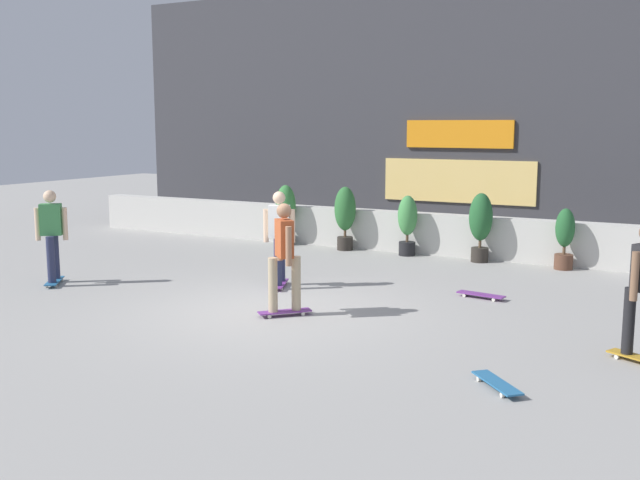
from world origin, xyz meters
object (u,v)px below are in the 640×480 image
skater_by_wall_left (52,233)px  skateboard_near_camera (497,383)px  potted_plant_2 (407,222)px  skater_mid_plaza (279,235)px  potted_plant_0 (286,211)px  skateboard_aside (481,295)px  potted_plant_4 (565,237)px  skater_by_wall_right (284,254)px  potted_plant_3 (481,222)px  potted_plant_1 (345,214)px

skater_by_wall_left → skateboard_near_camera: skater_by_wall_left is taller
potted_plant_2 → skater_by_wall_left: skater_by_wall_left is taller
skater_mid_plaza → skater_by_wall_left: bearing=-154.9°
skater_mid_plaza → potted_plant_2: bearing=79.2°
potted_plant_0 → skater_by_wall_left: skater_by_wall_left is taller
potted_plant_0 → skateboard_aside: 6.57m
potted_plant_2 → potted_plant_0: bearing=180.0°
potted_plant_4 → skater_by_wall_right: (-3.00, -5.72, 0.29)m
potted_plant_3 → skater_mid_plaza: bearing=-120.5°
potted_plant_1 → skater_mid_plaza: skater_mid_plaza is taller
potted_plant_1 → skateboard_aside: bearing=-38.1°
potted_plant_0 → skater_by_wall_right: 6.66m
potted_plant_2 → skater_mid_plaza: size_ratio=0.78×
potted_plant_3 → skateboard_aside: (0.96, -3.21, -0.77)m
potted_plant_0 → potted_plant_1: (1.57, -0.00, 0.02)m
potted_plant_0 → skateboard_aside: size_ratio=1.74×
skater_by_wall_right → skateboard_aside: (2.27, 2.51, -0.88)m
potted_plant_0 → skater_by_wall_left: (-1.36, -5.80, 0.12)m
potted_plant_4 → skater_mid_plaza: bearing=-135.1°
potted_plant_2 → skater_by_wall_right: skater_by_wall_right is taller
potted_plant_1 → skater_by_wall_right: size_ratio=0.85×
potted_plant_0 → potted_plant_3: 4.71m
skater_by_wall_left → potted_plant_3: bearing=43.6°
skateboard_near_camera → potted_plant_0: bearing=134.0°
potted_plant_1 → skater_by_wall_right: (1.84, -5.72, 0.10)m
potted_plant_2 → skateboard_aside: size_ratio=1.60×
skater_mid_plaza → skater_by_wall_left: size_ratio=1.00×
potted_plant_2 → skater_mid_plaza: (-0.78, -4.08, 0.21)m
potted_plant_1 → skateboard_aside: (4.10, -3.21, -0.77)m
potted_plant_4 → skater_by_wall_left: 9.70m
potted_plant_0 → skater_by_wall_right: skater_by_wall_right is taller
potted_plant_4 → skater_mid_plaza: 5.78m
skater_mid_plaza → skateboard_aside: 3.58m
potted_plant_2 → skateboard_aside: 4.18m
potted_plant_1 → skater_by_wall_left: size_ratio=0.85×
potted_plant_2 → skateboard_near_camera: bearing=-61.6°
potted_plant_2 → potted_plant_4: size_ratio=1.08×
potted_plant_0 → potted_plant_1: potted_plant_1 is taller
potted_plant_0 → skater_mid_plaza: bearing=-60.4°
potted_plant_0 → potted_plant_2: potted_plant_0 is taller
potted_plant_0 → skater_by_wall_left: 5.96m
potted_plant_4 → skater_mid_plaza: (-4.09, -4.08, 0.29)m
skater_by_wall_right → skater_by_wall_left: (-4.77, -0.08, 0.00)m
potted_plant_4 → skateboard_aside: size_ratio=1.48×
potted_plant_1 → skater_by_wall_left: 6.50m
potted_plant_1 → skater_mid_plaza: size_ratio=0.85×
potted_plant_1 → potted_plant_0: bearing=180.0°
potted_plant_0 → skater_by_wall_left: size_ratio=0.84×
potted_plant_4 → skateboard_aside: bearing=-102.8°
potted_plant_2 → skater_by_wall_right: 5.73m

